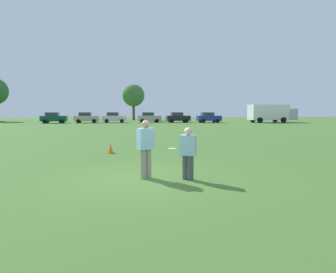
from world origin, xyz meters
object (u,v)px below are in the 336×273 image
object	(u,v)px
parked_car_mid_left	(86,118)
parked_car_near_right	(178,117)
parked_car_near_left	(54,118)
frisbee	(172,149)
box_truck	(271,113)
player_defender	(188,151)
parked_car_far_right	(209,117)
parked_car_center	(114,117)
parked_car_mid_right	(149,117)
traffic_cone	(111,148)
player_thrower	(146,146)

from	to	relation	value
parked_car_mid_left	parked_car_near_right	bearing A→B (deg)	0.35
parked_car_near_left	frisbee	bearing A→B (deg)	-69.06
box_truck	parked_car_near_left	bearing A→B (deg)	178.77
player_defender	parked_car_far_right	world-z (taller)	parked_car_far_right
parked_car_center	box_truck	xyz separation A→B (m)	(28.01, -2.06, 0.83)
parked_car_near_left	parked_car_far_right	size ratio (longest dim) A/B	1.00
player_defender	box_truck	size ratio (longest dim) A/B	0.18
parked_car_mid_left	parked_car_center	bearing A→B (deg)	6.11
parked_car_far_right	frisbee	bearing A→B (deg)	-104.91
frisbee	parked_car_near_left	world-z (taller)	parked_car_near_left
player_defender	parked_car_center	xyz separation A→B (m)	(-6.23, 42.93, 0.06)
parked_car_mid_left	parked_car_mid_right	size ratio (longest dim) A/B	1.00
parked_car_mid_right	parked_car_near_right	size ratio (longest dim) A/B	1.00
parked_car_near_left	traffic_cone	bearing A→B (deg)	-69.69
parked_car_mid_left	box_truck	bearing A→B (deg)	-2.73
player_thrower	parked_car_near_left	xyz separation A→B (m)	(-14.97, 41.40, -0.07)
player_defender	traffic_cone	size ratio (longest dim) A/B	3.24
traffic_cone	parked_car_mid_right	distance (m)	37.75
frisbee	parked_car_far_right	world-z (taller)	parked_car_far_right
player_defender	parked_car_center	world-z (taller)	parked_car_center
parked_car_near_left	parked_car_far_right	xyz separation A→B (m)	(26.69, -0.26, 0.00)
parked_car_near_left	box_truck	size ratio (longest dim) A/B	0.50
player_thrower	box_truck	size ratio (longest dim) A/B	0.20
frisbee	player_defender	bearing A→B (deg)	-45.53
traffic_cone	box_truck	distance (m)	43.03
player_defender	player_thrower	bearing A→B (deg)	167.10
player_thrower	parked_car_far_right	size ratio (longest dim) A/B	0.41
parked_car_near_right	parked_car_far_right	distance (m)	5.45
parked_car_center	parked_car_far_right	bearing A→B (deg)	-5.15
frisbee	parked_car_mid_right	world-z (taller)	parked_car_mid_right
player_thrower	parked_car_center	size ratio (longest dim) A/B	0.41
box_truck	player_defender	bearing A→B (deg)	-118.05
parked_car_near_left	parked_car_mid_right	distance (m)	16.25
frisbee	parked_car_mid_left	size ratio (longest dim) A/B	0.06
parked_car_center	parked_car_near_right	bearing A→B (deg)	-2.03
parked_car_near_right	parked_car_far_right	world-z (taller)	same
parked_car_mid_right	frisbee	bearing A→B (deg)	-90.52
traffic_cone	parked_car_near_right	world-z (taller)	parked_car_near_right
parked_car_center	parked_car_mid_left	bearing A→B (deg)	-173.89
frisbee	parked_car_center	bearing A→B (deg)	97.78
parked_car_far_right	box_truck	bearing A→B (deg)	-2.80
player_thrower	parked_car_mid_left	bearing A→B (deg)	102.92
parked_car_near_left	parked_car_mid_right	bearing A→B (deg)	5.55
player_thrower	parked_car_mid_right	bearing A→B (deg)	88.40
player_defender	parked_car_far_right	xyz separation A→B (m)	(10.49, 41.42, 0.06)
parked_car_near_left	parked_car_far_right	world-z (taller)	same
parked_car_near_left	box_truck	xyz separation A→B (m)	(37.99, -0.81, 0.83)
player_defender	traffic_cone	world-z (taller)	player_defender
player_thrower	parked_car_center	world-z (taller)	parked_car_center
parked_car_near_right	box_truck	bearing A→B (deg)	-5.68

